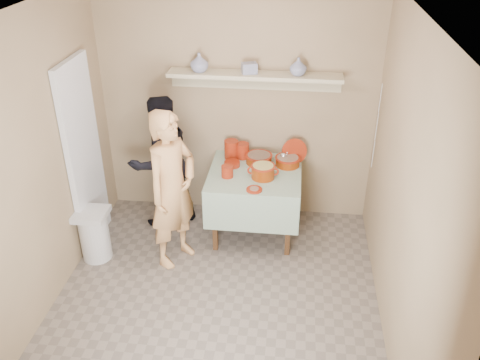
# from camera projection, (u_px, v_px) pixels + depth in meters

# --- Properties ---
(ground) EXTENTS (3.50, 3.50, 0.00)m
(ground) POSITION_uv_depth(u_px,v_px,m) (214.00, 309.00, 4.65)
(ground) COLOR #706358
(ground) RESTS_ON ground
(tile_panel) EXTENTS (0.06, 0.70, 2.00)m
(tile_panel) POSITION_uv_depth(u_px,v_px,m) (84.00, 157.00, 5.13)
(tile_panel) COLOR silver
(tile_panel) RESTS_ON ground
(plate_stack_a) EXTENTS (0.15, 0.15, 0.21)m
(plate_stack_a) POSITION_uv_depth(u_px,v_px,m) (231.00, 149.00, 5.60)
(plate_stack_a) COLOR maroon
(plate_stack_a) RESTS_ON serving_table
(plate_stack_b) EXTENTS (0.14, 0.14, 0.17)m
(plate_stack_b) POSITION_uv_depth(u_px,v_px,m) (243.00, 151.00, 5.61)
(plate_stack_b) COLOR maroon
(plate_stack_b) RESTS_ON serving_table
(bowl_stack) EXTENTS (0.12, 0.12, 0.12)m
(bowl_stack) POSITION_uv_depth(u_px,v_px,m) (227.00, 171.00, 5.24)
(bowl_stack) COLOR maroon
(bowl_stack) RESTS_ON serving_table
(empty_bowl) EXTENTS (0.17, 0.17, 0.05)m
(empty_bowl) POSITION_uv_depth(u_px,v_px,m) (232.00, 164.00, 5.46)
(empty_bowl) COLOR maroon
(empty_bowl) RESTS_ON serving_table
(propped_lid) EXTENTS (0.30, 0.19, 0.27)m
(propped_lid) POSITION_uv_depth(u_px,v_px,m) (294.00, 151.00, 5.52)
(propped_lid) COLOR maroon
(propped_lid) RESTS_ON serving_table
(vase_right) EXTENTS (0.22, 0.22, 0.18)m
(vase_right) POSITION_uv_depth(u_px,v_px,m) (298.00, 66.00, 5.09)
(vase_right) COLOR navy
(vase_right) RESTS_ON wall_shelf
(vase_left) EXTENTS (0.24, 0.24, 0.20)m
(vase_left) POSITION_uv_depth(u_px,v_px,m) (199.00, 62.00, 5.19)
(vase_left) COLOR navy
(vase_left) RESTS_ON wall_shelf
(ceramic_box) EXTENTS (0.18, 0.15, 0.11)m
(ceramic_box) POSITION_uv_depth(u_px,v_px,m) (249.00, 68.00, 5.16)
(ceramic_box) COLOR navy
(ceramic_box) RESTS_ON wall_shelf
(person_cook) EXTENTS (0.64, 0.71, 1.64)m
(person_cook) POSITION_uv_depth(u_px,v_px,m) (172.00, 190.00, 4.92)
(person_cook) COLOR tan
(person_cook) RESTS_ON ground
(person_helper) EXTENTS (0.93, 0.91, 1.52)m
(person_helper) POSITION_uv_depth(u_px,v_px,m) (161.00, 162.00, 5.56)
(person_helper) COLOR black
(person_helper) RESTS_ON ground
(room_shell) EXTENTS (3.04, 3.54, 2.62)m
(room_shell) POSITION_uv_depth(u_px,v_px,m) (209.00, 151.00, 3.86)
(room_shell) COLOR #98805D
(room_shell) RESTS_ON ground
(serving_table) EXTENTS (0.97, 0.97, 0.76)m
(serving_table) POSITION_uv_depth(u_px,v_px,m) (255.00, 181.00, 5.42)
(serving_table) COLOR #4C2D16
(serving_table) RESTS_ON ground
(cazuela_meat_a) EXTENTS (0.30, 0.30, 0.10)m
(cazuela_meat_a) POSITION_uv_depth(u_px,v_px,m) (259.00, 158.00, 5.51)
(cazuela_meat_a) COLOR #671F04
(cazuela_meat_a) RESTS_ON serving_table
(cazuela_meat_b) EXTENTS (0.28, 0.28, 0.10)m
(cazuela_meat_b) POSITION_uv_depth(u_px,v_px,m) (288.00, 160.00, 5.46)
(cazuela_meat_b) COLOR #671F04
(cazuela_meat_b) RESTS_ON serving_table
(ladle) EXTENTS (0.08, 0.26, 0.19)m
(ladle) POSITION_uv_depth(u_px,v_px,m) (284.00, 156.00, 5.45)
(ladle) COLOR silver
(ladle) RESTS_ON cazuela_meat_b
(cazuela_rice) EXTENTS (0.33, 0.25, 0.14)m
(cazuela_rice) POSITION_uv_depth(u_px,v_px,m) (263.00, 170.00, 5.21)
(cazuela_rice) COLOR #671F04
(cazuela_rice) RESTS_ON serving_table
(front_plate) EXTENTS (0.16, 0.16, 0.03)m
(front_plate) POSITION_uv_depth(u_px,v_px,m) (254.00, 189.00, 5.02)
(front_plate) COLOR maroon
(front_plate) RESTS_ON serving_table
(wall_shelf) EXTENTS (1.80, 0.25, 0.21)m
(wall_shelf) POSITION_uv_depth(u_px,v_px,m) (255.00, 77.00, 5.24)
(wall_shelf) COLOR #BEB28D
(wall_shelf) RESTS_ON room_shell
(trash_bin) EXTENTS (0.32, 0.32, 0.56)m
(trash_bin) POSITION_uv_depth(u_px,v_px,m) (94.00, 234.00, 5.19)
(trash_bin) COLOR silver
(trash_bin) RESTS_ON ground
(electrical_cord) EXTENTS (0.01, 0.05, 0.90)m
(electrical_cord) POSITION_uv_depth(u_px,v_px,m) (377.00, 127.00, 5.17)
(electrical_cord) COLOR silver
(electrical_cord) RESTS_ON wall_shelf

